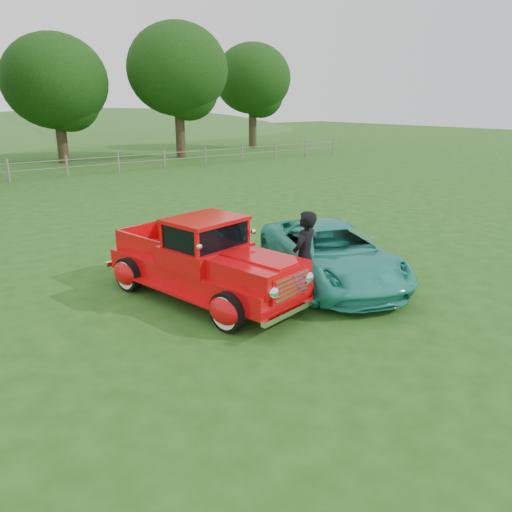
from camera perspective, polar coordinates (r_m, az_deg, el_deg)
ground at (r=9.48m, az=3.50°, el=-8.16°), size 140.00×140.00×0.00m
fence_line at (r=29.18m, az=-26.46°, el=8.73°), size 48.00×0.12×1.20m
tree_near_east at (r=37.00m, az=-21.96°, el=17.99°), size 6.80×6.80×8.33m
tree_mid_east at (r=38.33m, az=-8.96°, el=20.29°), size 7.20×7.20×9.44m
tree_far_east at (r=45.76m, az=-0.40°, el=19.58°), size 6.60×6.60×8.86m
red_pickup at (r=10.61m, az=-5.92°, el=-0.75°), size 2.90×5.22×1.78m
teal_sedan at (r=11.77m, az=8.57°, el=0.34°), size 3.85×5.32×1.35m
man at (r=10.36m, az=5.54°, el=-0.15°), size 0.83×0.69×1.95m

